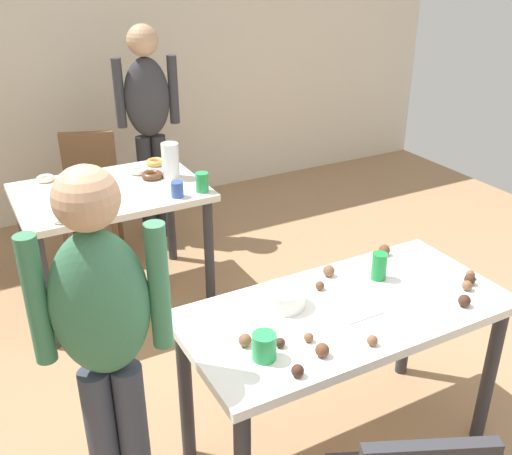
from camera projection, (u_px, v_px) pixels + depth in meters
The scene contains 35 objects.
ground_plane at pixel (327, 447), 2.69m from camera, with size 6.40×6.40×0.00m, color #9E7A56.
wall_back at pixel (104, 51), 4.66m from camera, with size 6.40×0.10×2.60m, color beige.
dining_table_near at pixel (345, 329), 2.42m from camera, with size 1.34×0.65×0.75m.
dining_table_far at pixel (112, 206), 3.55m from camera, with size 1.08×0.78×0.75m.
chair_far_table at pixel (90, 187), 4.23m from camera, with size 0.52×0.52×0.87m.
person_girl_near at pixel (105, 337), 1.96m from camera, with size 0.45×0.28×1.49m.
person_adult_far at pixel (148, 115), 4.24m from camera, with size 0.46×0.26×1.58m.
mixing_bowl at pixel (284, 297), 2.37m from camera, with size 0.17×0.17×0.08m, color white.
soda_can at pixel (379, 266), 2.55m from camera, with size 0.07×0.07×0.12m, color #198438.
fork_near at pixel (366, 317), 2.30m from camera, with size 0.17×0.02×0.01m, color silver.
cup_near_0 at pixel (264, 346), 2.06m from camera, with size 0.09×0.09×0.10m, color green.
cake_ball_0 at pixel (320, 286), 2.49m from camera, with size 0.04×0.04×0.04m, color brown.
cake_ball_1 at pixel (470, 275), 2.57m from camera, with size 0.04×0.04×0.04m, color brown.
cake_ball_2 at pixel (464, 301), 2.37m from camera, with size 0.05×0.05×0.05m, color #3D2319.
cake_ball_3 at pixel (309, 337), 2.16m from camera, with size 0.04×0.04×0.04m, color brown.
cake_ball_4 at pixel (372, 340), 2.14m from camera, with size 0.04×0.04×0.04m, color brown.
cake_ball_5 at pixel (384, 250), 2.76m from camera, with size 0.05×0.05×0.05m, color brown.
cake_ball_6 at pixel (329, 271), 2.59m from camera, with size 0.05×0.05×0.05m, color brown.
cake_ball_7 at pixel (245, 340), 2.14m from camera, with size 0.05×0.05×0.05m, color brown.
cake_ball_8 at pixel (298, 371), 1.99m from camera, with size 0.04×0.04×0.04m, color #3D2319.
cake_ball_9 at pixel (280, 343), 2.13m from camera, with size 0.04×0.04×0.04m, color #3D2319.
cake_ball_10 at pixel (470, 279), 2.52m from camera, with size 0.05×0.05×0.05m, color #3D2319.
cake_ball_11 at pixel (322, 350), 2.08m from camera, with size 0.05×0.05×0.05m, color brown.
cake_ball_12 at pixel (467, 286), 2.48m from camera, with size 0.04×0.04×0.04m, color brown.
pitcher_far at pixel (170, 161), 3.64m from camera, with size 0.11×0.11×0.22m, color white.
cup_far_0 at pixel (74, 185), 3.44m from camera, with size 0.08×0.08×0.10m, color white.
cup_far_1 at pixel (97, 192), 3.31m from camera, with size 0.08×0.08×0.12m, color green.
cup_far_2 at pixel (202, 182), 3.45m from camera, with size 0.08×0.08×0.12m, color green.
cup_far_3 at pixel (177, 189), 3.39m from camera, with size 0.07×0.07×0.09m, color #3351B2.
donut_far_0 at pixel (45, 179), 3.62m from camera, with size 0.11×0.11×0.03m, color white.
donut_far_1 at pixel (152, 175), 3.67m from camera, with size 0.13×0.13×0.04m, color brown.
donut_far_2 at pixel (156, 162), 3.89m from camera, with size 0.13×0.13×0.04m, color gold.
donut_far_3 at pixel (62, 218), 3.10m from camera, with size 0.11×0.11×0.03m, color white.
donut_far_4 at pixel (78, 179), 3.61m from camera, with size 0.12×0.12×0.03m, color gold.
donut_far_5 at pixel (139, 170), 3.75m from camera, with size 0.12×0.12×0.04m, color white.
Camera 1 is at (-1.23, -1.60, 2.07)m, focal length 41.53 mm.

